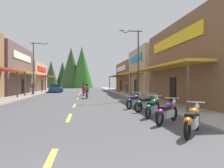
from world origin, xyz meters
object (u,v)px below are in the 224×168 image
at_px(streetlamp_right, 135,55).
at_px(motorcycle_parked_right_4, 134,101).
at_px(motorcycle_parked_right_3, 147,103).
at_px(rider_cruising_lead, 87,92).
at_px(streetlamp_left, 36,61).
at_px(motorcycle_parked_right_2, 153,107).
at_px(pedestrian_by_shop, 127,88).
at_px(pedestrian_browsing, 33,87).
at_px(motorcycle_parked_right_0, 192,120).
at_px(parked_car_curbside, 56,88).
at_px(motorcycle_parked_right_1, 167,112).
at_px(rider_cruising_trailing, 84,90).

distance_m(streetlamp_right, motorcycle_parked_right_4, 6.97).
bearing_deg(motorcycle_parked_right_3, rider_cruising_lead, 76.93).
relative_size(streetlamp_left, motorcycle_parked_right_2, 3.76).
relative_size(pedestrian_by_shop, pedestrian_browsing, 0.91).
distance_m(streetlamp_left, motorcycle_parked_right_4, 17.31).
distance_m(motorcycle_parked_right_0, motorcycle_parked_right_3, 5.36).
xyz_separation_m(motorcycle_parked_right_2, pedestrian_browsing, (-10.12, 18.52, 0.54)).
relative_size(motorcycle_parked_right_2, motorcycle_parked_right_4, 1.07).
xyz_separation_m(motorcycle_parked_right_3, motorcycle_parked_right_4, (-0.38, 1.55, 0.00)).
bearing_deg(parked_car_curbside, rider_cruising_lead, -162.20).
bearing_deg(streetlamp_left, pedestrian_browsing, 120.76).
xyz_separation_m(motorcycle_parked_right_1, pedestrian_by_shop, (2.68, 21.32, 0.44)).
height_order(motorcycle_parked_right_3, motorcycle_parked_right_4, same).
distance_m(streetlamp_left, rider_cruising_trailing, 7.10).
xyz_separation_m(motorcycle_parked_right_0, rider_cruising_trailing, (-3.64, 20.07, 0.17)).
relative_size(motorcycle_parked_right_1, motorcycle_parked_right_3, 0.84).
bearing_deg(motorcycle_parked_right_2, rider_cruising_trailing, 47.50).
distance_m(motorcycle_parked_right_0, motorcycle_parked_right_1, 1.86).
height_order(streetlamp_left, motorcycle_parked_right_0, streetlamp_left).
bearing_deg(parked_car_curbside, motorcycle_parked_right_2, -164.83).
distance_m(pedestrian_by_shop, pedestrian_browsing, 12.91).
relative_size(rider_cruising_lead, parked_car_curbside, 0.49).
bearing_deg(pedestrian_by_shop, motorcycle_parked_right_0, 102.43).
height_order(motorcycle_parked_right_0, motorcycle_parked_right_3, same).
relative_size(motorcycle_parked_right_1, pedestrian_by_shop, 0.98).
relative_size(rider_cruising_trailing, pedestrian_browsing, 1.21).
bearing_deg(motorcycle_parked_right_0, motorcycle_parked_right_4, 42.05).
distance_m(streetlamp_right, rider_cruising_trailing, 9.60).
xyz_separation_m(rider_cruising_lead, pedestrian_by_shop, (5.85, 7.50, 0.27)).
height_order(streetlamp_right, motorcycle_parked_right_2, streetlamp_right).
bearing_deg(pedestrian_browsing, motorcycle_parked_right_1, -3.13).
xyz_separation_m(streetlamp_left, rider_cruising_trailing, (6.00, -0.87, -3.69)).
relative_size(rider_cruising_trailing, parked_car_curbside, 0.49).
xyz_separation_m(motorcycle_parked_right_4, pedestrian_by_shop, (2.84, 16.27, 0.44)).
bearing_deg(pedestrian_by_shop, rider_cruising_lead, 70.82).
relative_size(motorcycle_parked_right_0, motorcycle_parked_right_3, 0.91).
bearing_deg(streetlamp_right, pedestrian_by_shop, 82.39).
bearing_deg(motorcycle_parked_right_2, parked_car_curbside, 53.06).
height_order(motorcycle_parked_right_2, parked_car_curbside, parked_car_curbside).
xyz_separation_m(motorcycle_parked_right_3, parked_car_curbside, (-8.48, 24.27, 0.20)).
distance_m(rider_cruising_lead, pedestrian_browsing, 9.46).
height_order(streetlamp_left, pedestrian_by_shop, streetlamp_left).
relative_size(streetlamp_left, pedestrian_browsing, 3.82).
bearing_deg(rider_cruising_lead, streetlamp_left, 52.84).
bearing_deg(streetlamp_right, motorcycle_parked_right_4, -104.13).
distance_m(rider_cruising_lead, rider_cruising_trailing, 4.41).
bearing_deg(streetlamp_right, rider_cruising_lead, 145.11).
relative_size(rider_cruising_lead, pedestrian_browsing, 1.21).
relative_size(motorcycle_parked_right_1, motorcycle_parked_right_4, 0.94).
height_order(motorcycle_parked_right_0, rider_cruising_lead, rider_cruising_lead).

